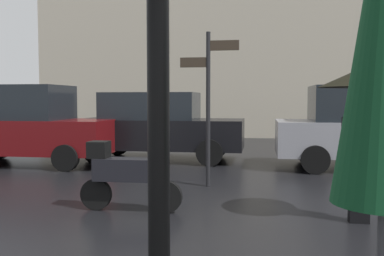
{
  "coord_description": "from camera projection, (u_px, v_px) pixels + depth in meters",
  "views": [
    {
      "loc": [
        0.53,
        -2.23,
        1.61
      ],
      "look_at": [
        -0.43,
        3.87,
        1.21
      ],
      "focal_mm": 40.32,
      "sensor_mm": 36.0,
      "label": 1
    }
  ],
  "objects": [
    {
      "name": "parked_car_distant",
      "position": [
        26.0,
        125.0,
        10.68
      ],
      "size": [
        4.17,
        1.88,
        1.96
      ],
      "rotation": [
        0.0,
        0.0,
        -0.13
      ],
      "color": "#590C0F",
      "rests_on": "ground"
    },
    {
      "name": "pedestrian_with_umbrella",
      "position": [
        362.0,
        96.0,
        5.56
      ],
      "size": [
        1.11,
        1.11,
        2.02
      ],
      "rotation": [
        0.0,
        0.0,
        4.72
      ],
      "color": "black",
      "rests_on": "ground"
    },
    {
      "name": "street_signpost",
      "position": [
        208.0,
        93.0,
        7.9
      ],
      "size": [
        1.08,
        0.08,
        2.85
      ],
      "color": "black",
      "rests_on": "ground"
    },
    {
      "name": "parked_car_left",
      "position": [
        157.0,
        126.0,
        11.45
      ],
      "size": [
        4.44,
        1.88,
        1.8
      ],
      "rotation": [
        0.0,
        0.0,
        0.14
      ],
      "color": "black",
      "rests_on": "ground"
    },
    {
      "name": "parked_car_right",
      "position": [
        374.0,
        127.0,
        9.97
      ],
      "size": [
        4.58,
        2.0,
        1.94
      ],
      "rotation": [
        0.0,
        0.0,
        3.09
      ],
      "color": "gray",
      "rests_on": "ground"
    },
    {
      "name": "parked_scooter",
      "position": [
        127.0,
        173.0,
        6.2
      ],
      "size": [
        1.51,
        0.32,
        1.23
      ],
      "rotation": [
        0.0,
        0.0,
        -0.25
      ],
      "color": "black",
      "rests_on": "ground"
    }
  ]
}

